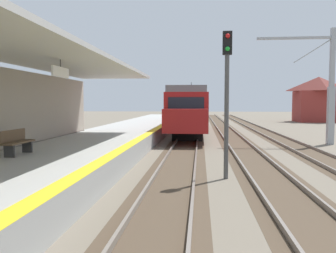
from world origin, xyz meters
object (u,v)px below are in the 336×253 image
object	(u,v)px
rail_signal_post	(227,89)
catenary_pylon_far_side	(327,89)
distant_trackside_house	(318,98)
approaching_train	(190,109)
platform_bench	(17,141)

from	to	relation	value
rail_signal_post	catenary_pylon_far_side	bearing A→B (deg)	56.78
rail_signal_post	distant_trackside_house	distance (m)	41.90
approaching_train	platform_bench	size ratio (longest dim) A/B	12.25
approaching_train	platform_bench	world-z (taller)	approaching_train
approaching_train	distant_trackside_house	bearing A→B (deg)	49.01
platform_bench	distant_trackside_house	distance (m)	45.99
catenary_pylon_far_side	platform_bench	world-z (taller)	catenary_pylon_far_side
rail_signal_post	platform_bench	distance (m)	7.59
platform_bench	distant_trackside_house	size ratio (longest dim) A/B	0.24
catenary_pylon_far_side	platform_bench	distance (m)	18.94
distant_trackside_house	rail_signal_post	bearing A→B (deg)	-112.12
catenary_pylon_far_side	distant_trackside_house	bearing A→B (deg)	72.88
rail_signal_post	catenary_pylon_far_side	size ratio (longest dim) A/B	0.69
catenary_pylon_far_side	distant_trackside_house	size ratio (longest dim) A/B	1.14
catenary_pylon_far_side	distant_trackside_house	world-z (taller)	catenary_pylon_far_side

